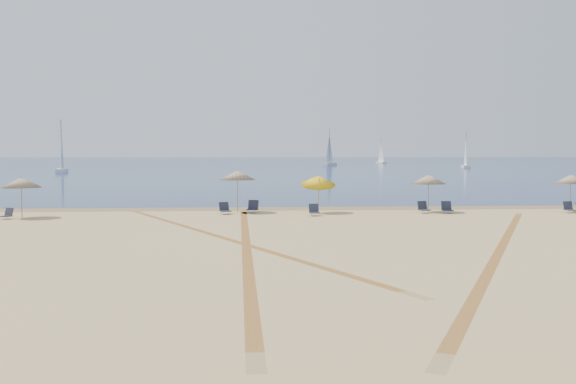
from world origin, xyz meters
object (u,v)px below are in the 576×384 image
object	(u,v)px
chair_4	(253,207)
sailboat_3	(62,157)
umbrella_5	(571,179)
chair_8	(569,208)
umbrella_1	(21,183)
chair_5	(314,210)
umbrella_2	(237,175)
chair_3	(225,209)
chair_7	(447,208)
chair_6	(423,208)
sailboat_0	(329,155)
chair_2	(7,214)
sailboat_1	(466,157)
umbrella_4	(429,179)
umbrella_3	(318,180)
sailboat_2	(381,156)

from	to	relation	value
chair_4	sailboat_3	world-z (taller)	sailboat_3
umbrella_5	chair_8	bearing A→B (deg)	-123.94
umbrella_1	umbrella_5	xyz separation A→B (m)	(31.61, 1.48, 0.03)
umbrella_1	chair_5	bearing A→B (deg)	0.74
umbrella_2	chair_3	distance (m)	2.24
chair_3	chair_7	world-z (taller)	chair_7
chair_6	sailboat_0	distance (m)	130.62
chair_5	umbrella_1	bearing A→B (deg)	176.53
chair_2	chair_8	xyz separation A→B (m)	(31.86, 1.46, 0.03)
chair_5	chair_7	distance (m)	7.98
umbrella_1	chair_3	bearing A→B (deg)	7.59
chair_4	chair_6	xyz separation A→B (m)	(10.04, -0.81, -0.02)
chair_4	chair_5	size ratio (longest dim) A/B	1.22
chair_2	sailboat_1	xyz separation A→B (m)	(62.29, 104.57, 2.27)
chair_2	sailboat_3	xyz separation A→B (m)	(-19.66, 77.31, 2.54)
umbrella_4	chair_4	xyz separation A→B (m)	(-10.46, 0.36, -1.64)
umbrella_3	umbrella_4	xyz separation A→B (m)	(6.62, 0.13, 0.03)
umbrella_5	sailboat_0	distance (m)	130.01
umbrella_1	chair_8	size ratio (longest dim) A/B	3.36
umbrella_2	umbrella_4	size ratio (longest dim) A/B	1.11
chair_4	sailboat_1	bearing A→B (deg)	77.10
umbrella_2	umbrella_4	distance (m)	11.38
chair_2	chair_5	world-z (taller)	chair_5
umbrella_3	chair_7	size ratio (longest dim) A/B	3.50
sailboat_0	chair_8	bearing A→B (deg)	-60.66
chair_8	sailboat_2	world-z (taller)	sailboat_2
umbrella_3	chair_8	distance (m)	14.97
umbrella_1	sailboat_2	world-z (taller)	sailboat_2
chair_7	sailboat_1	world-z (taller)	sailboat_1
chair_6	chair_8	bearing A→B (deg)	-15.60
chair_6	umbrella_2	bearing A→B (deg)	161.87
chair_6	chair_3	bearing A→B (deg)	166.66
chair_8	sailboat_1	size ratio (longest dim) A/B	0.08
umbrella_4	chair_5	distance (m)	7.39
sailboat_1	sailboat_2	bearing A→B (deg)	109.21
chair_3	sailboat_0	distance (m)	132.08
chair_4	chair_8	world-z (taller)	chair_4
umbrella_4	chair_2	size ratio (longest dim) A/B	3.22
chair_7	chair_8	world-z (taller)	chair_7
umbrella_2	sailboat_2	xyz separation A→B (m)	(42.71, 157.85, 0.16)
chair_4	chair_8	bearing A→B (deg)	9.13
umbrella_5	chair_6	xyz separation A→B (m)	(-9.00, -0.10, -1.66)
umbrella_5	umbrella_1	bearing A→B (deg)	-177.33
chair_2	umbrella_4	bearing A→B (deg)	27.12
umbrella_5	sailboat_2	distance (m)	160.37
chair_5	sailboat_2	bearing A→B (deg)	72.31
umbrella_5	chair_2	xyz separation A→B (m)	(-32.20, -1.97, -1.70)
umbrella_2	chair_2	world-z (taller)	umbrella_2
umbrella_1	chair_7	size ratio (longest dim) A/B	3.22
chair_3	chair_2	bearing A→B (deg)	170.49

